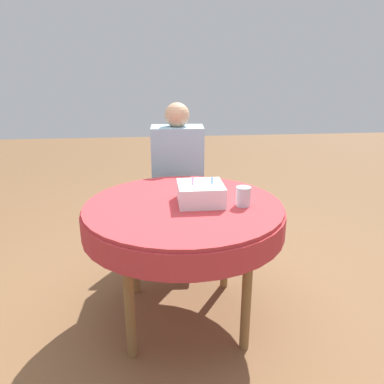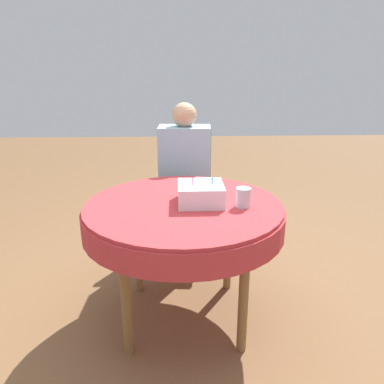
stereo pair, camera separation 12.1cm
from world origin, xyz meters
name	(u,v)px [view 1 (the left image)]	position (x,y,z in m)	size (l,w,h in m)	color
ground_plane	(184,316)	(0.00, 0.00, 0.00)	(12.00, 12.00, 0.00)	brown
dining_table	(184,219)	(0.00, 0.00, 0.63)	(1.08, 1.08, 0.71)	#BC3338
chair	(178,189)	(0.03, 0.90, 0.50)	(0.47, 0.47, 0.97)	brown
person	(178,169)	(0.02, 0.79, 0.69)	(0.39, 0.34, 1.17)	tan
birthday_cake	(201,193)	(0.09, 0.01, 0.77)	(0.24, 0.24, 0.14)	white
drinking_glass	(243,196)	(0.31, -0.06, 0.76)	(0.08, 0.08, 0.10)	silver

